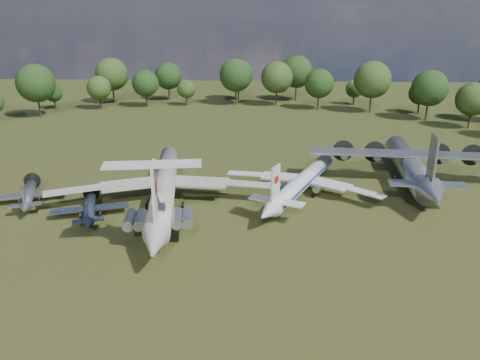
# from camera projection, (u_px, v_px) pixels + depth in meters

# --- Properties ---
(ground) EXTENTS (300.00, 300.00, 0.00)m
(ground) POSITION_uv_depth(u_px,v_px,m) (198.00, 201.00, 78.85)
(ground) COLOR #213E14
(ground) RESTS_ON ground
(il62_airliner) EXTENTS (45.35, 55.07, 4.90)m
(il62_airliner) POSITION_uv_depth(u_px,v_px,m) (165.00, 190.00, 76.72)
(il62_airliner) COLOR #B8B8B4
(il62_airliner) RESTS_ON ground
(tu104_jet) EXTENTS (40.86, 45.83, 3.78)m
(tu104_jet) POSITION_uv_depth(u_px,v_px,m) (303.00, 184.00, 81.28)
(tu104_jet) COLOR silver
(tu104_jet) RESTS_ON ground
(an12_transport) EXTENTS (39.93, 43.92, 5.42)m
(an12_transport) POSITION_uv_depth(u_px,v_px,m) (409.00, 169.00, 86.54)
(an12_transport) COLOR #9B9EA2
(an12_transport) RESTS_ON ground
(small_prop_west) EXTENTS (15.96, 18.71, 2.33)m
(small_prop_west) POSITION_uv_depth(u_px,v_px,m) (90.00, 211.00, 72.01)
(small_prop_west) COLOR black
(small_prop_west) RESTS_ON ground
(small_prop_northwest) EXTENTS (17.41, 19.91, 2.44)m
(small_prop_northwest) POSITION_uv_depth(u_px,v_px,m) (29.00, 197.00, 77.27)
(small_prop_northwest) COLOR #9DA0A5
(small_prop_northwest) RESTS_ON ground
(person_on_il62) EXTENTS (0.79, 0.60, 1.94)m
(person_on_il62) POSITION_uv_depth(u_px,v_px,m) (158.00, 203.00, 62.70)
(person_on_il62) COLOR #93764B
(person_on_il62) RESTS_ON il62_airliner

